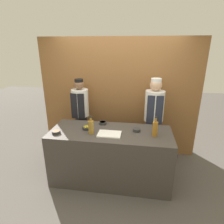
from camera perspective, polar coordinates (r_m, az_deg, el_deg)
ground_plane at (r=3.55m, az=-0.40°, el=-19.35°), size 14.00×14.00×0.00m
cabinet_wall at (r=3.96m, az=1.97°, el=4.48°), size 3.25×0.18×2.40m
counter at (r=3.28m, az=-0.42°, el=-13.14°), size 1.99×0.79×0.91m
sauce_bowl_orange at (r=3.08m, az=7.49°, el=-5.40°), size 0.12×0.12×0.05m
sauce_bowl_brown at (r=3.11m, az=-16.64°, el=-5.84°), size 0.13×0.13×0.05m
sauce_bowl_yellow at (r=3.17m, az=-7.60°, el=-4.70°), size 0.16×0.16×0.04m
sauce_bowl_red at (r=3.33m, az=-2.86°, el=-3.31°), size 0.13×0.13×0.05m
cutting_board at (r=2.95m, az=-0.82°, el=-6.74°), size 0.36×0.25×0.02m
bottle_vinegar at (r=2.96m, az=-6.41°, el=-4.52°), size 0.08×0.08×0.30m
bottle_amber at (r=2.94m, az=12.99°, el=-4.92°), size 0.08×0.08×0.32m
chef_left at (r=3.86m, az=-9.47°, el=-1.07°), size 0.33×0.33×1.63m
chef_right at (r=3.69m, az=12.50°, el=-1.86°), size 0.36×0.36×1.68m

